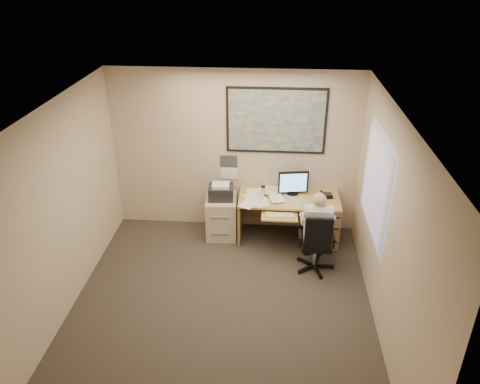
# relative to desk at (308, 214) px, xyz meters

# --- Properties ---
(room_shell) EXTENTS (4.00, 4.50, 2.70)m
(room_shell) POSITION_rel_desk_xyz_m (-1.23, -1.90, 0.91)
(room_shell) COLOR #332D28
(room_shell) RESTS_ON ground
(desk) EXTENTS (1.60, 0.97, 1.14)m
(desk) POSITION_rel_desk_xyz_m (0.00, 0.00, 0.00)
(desk) COLOR tan
(desk) RESTS_ON ground
(world_map) EXTENTS (1.56, 0.03, 1.06)m
(world_map) POSITION_rel_desk_xyz_m (-0.58, 0.33, 1.46)
(world_map) COLOR #1E4C93
(world_map) RESTS_ON room_shell
(wall_calendar) EXTENTS (0.28, 0.01, 0.42)m
(wall_calendar) POSITION_rel_desk_xyz_m (-1.33, 0.34, 0.64)
(wall_calendar) COLOR white
(wall_calendar) RESTS_ON room_shell
(window_blinds) EXTENTS (0.06, 1.40, 1.30)m
(window_blinds) POSITION_rel_desk_xyz_m (0.74, -1.10, 1.11)
(window_blinds) COLOR white
(window_blinds) RESTS_ON room_shell
(filing_cabinet) EXTENTS (0.53, 0.62, 0.95)m
(filing_cabinet) POSITION_rel_desk_xyz_m (-1.42, 0.00, -0.04)
(filing_cabinet) COLOR beige
(filing_cabinet) RESTS_ON ground
(office_chair) EXTENTS (0.59, 0.59, 0.98)m
(office_chair) POSITION_rel_desk_xyz_m (0.06, -0.88, -0.16)
(office_chair) COLOR black
(office_chair) RESTS_ON ground
(person) EXTENTS (0.52, 0.75, 1.25)m
(person) POSITION_rel_desk_xyz_m (0.07, -0.80, 0.18)
(person) COLOR silver
(person) RESTS_ON office_chair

